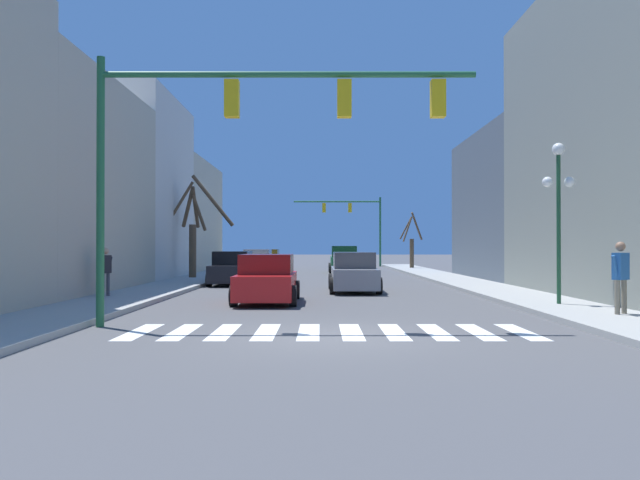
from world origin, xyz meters
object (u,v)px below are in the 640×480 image
object	(u,v)px
street_lamp_right_corner	(556,191)
street_tree_left_mid	(193,227)
car_at_intersection	(265,280)
car_parked_right_far	(256,262)
street_tree_right_mid	(410,245)
car_driving_away_lane	(266,260)
car_parked_left_near	(352,273)
car_parked_right_near	(342,260)
pedestrian_waiting_at_curb	(618,271)
car_parked_left_mid	(231,269)
traffic_signal_far	(352,215)
pedestrian_on_right_sidewalk	(103,268)
traffic_signal_near	(242,123)

from	to	relation	value
street_lamp_right_corner	street_tree_left_mid	distance (m)	20.58
car_at_intersection	car_parked_right_far	distance (m)	20.84
street_lamp_right_corner	street_tree_right_mid	world-z (taller)	street_lamp_right_corner
car_driving_away_lane	car_parked_left_near	size ratio (longest dim) A/B	0.96
car_parked_right_far	car_parked_right_near	bearing A→B (deg)	-71.39
car_parked_right_near	pedestrian_waiting_at_curb	size ratio (longest dim) A/B	2.34
car_parked_left_near	pedestrian_waiting_at_curb	xyz separation A→B (m)	(6.05, -9.65, 0.46)
car_parked_right_far	street_tree_left_mid	size ratio (longest dim) A/B	0.86
car_parked_left_mid	traffic_signal_far	bearing A→B (deg)	-15.17
car_parked_right_far	street_tree_left_mid	distance (m)	8.08
car_parked_left_mid	street_tree_right_mid	size ratio (longest dim) A/B	1.03
car_parked_left_mid	car_driving_away_lane	xyz separation A→B (m)	(-0.01, 20.26, -0.00)
street_lamp_right_corner	car_driving_away_lane	world-z (taller)	street_lamp_right_corner
car_parked_left_near	car_at_intersection	bearing A→B (deg)	148.07
traffic_signal_far	car_driving_away_lane	distance (m)	10.17
car_parked_right_near	car_driving_away_lane	bearing A→B (deg)	40.16
street_lamp_right_corner	car_parked_right_far	world-z (taller)	street_lamp_right_corner
car_driving_away_lane	pedestrian_on_right_sidewalk	world-z (taller)	pedestrian_on_right_sidewalk
pedestrian_on_right_sidewalk	street_tree_right_mid	distance (m)	30.87
traffic_signal_near	pedestrian_on_right_sidewalk	distance (m)	9.40
pedestrian_on_right_sidewalk	pedestrian_waiting_at_curb	bearing A→B (deg)	87.29
car_driving_away_lane	street_tree_left_mid	world-z (taller)	street_tree_left_mid
car_at_intersection	car_parked_left_near	distance (m)	5.78
pedestrian_waiting_at_curb	car_parked_right_near	bearing A→B (deg)	67.10
pedestrian_on_right_sidewalk	car_parked_left_near	bearing A→B (deg)	133.91
car_driving_away_lane	street_tree_left_mid	xyz separation A→B (m)	(-2.63, -16.06, 2.10)
car_parked_left_mid	car_driving_away_lane	size ratio (longest dim) A/B	0.98
car_parked_left_near	traffic_signal_near	bearing A→B (deg)	164.38
car_at_intersection	pedestrian_on_right_sidewalk	xyz separation A→B (m)	(-5.47, 0.76, 0.37)
car_parked_right_far	street_tree_right_mid	xyz separation A→B (m)	(11.18, 7.40, 1.19)
pedestrian_waiting_at_curb	car_parked_left_mid	bearing A→B (deg)	94.76
street_lamp_right_corner	car_parked_right_far	xyz separation A→B (m)	(-11.00, 22.72, -2.68)
street_tree_right_mid	traffic_signal_near	bearing A→B (deg)	-104.48
traffic_signal_near	pedestrian_waiting_at_curb	distance (m)	9.81
traffic_signal_near	car_at_intersection	bearing A→B (deg)	89.98
street_lamp_right_corner	traffic_signal_far	bearing A→B (deg)	95.88
street_lamp_right_corner	car_driving_away_lane	size ratio (longest dim) A/B	1.03
car_parked_left_mid	car_parked_left_near	world-z (taller)	same
traffic_signal_near	car_driving_away_lane	xyz separation A→B (m)	(-2.39, 35.47, -3.87)
car_parked_left_near	street_tree_right_mid	bearing A→B (deg)	-13.93
traffic_signal_far	street_tree_right_mid	bearing A→B (deg)	-61.51
traffic_signal_near	pedestrian_on_right_sidewalk	xyz separation A→B (m)	(-5.47, 6.80, -3.50)
car_at_intersection	street_tree_left_mid	world-z (taller)	street_tree_left_mid
pedestrian_waiting_at_curb	car_parked_left_near	bearing A→B (deg)	87.29
car_driving_away_lane	pedestrian_waiting_at_curb	bearing A→B (deg)	-161.40
car_parked_right_near	car_parked_left_near	bearing A→B (deg)	179.07
pedestrian_on_right_sidewalk	street_tree_right_mid	world-z (taller)	street_tree_right_mid
car_at_intersection	car_parked_left_mid	world-z (taller)	car_parked_left_mid
traffic_signal_far	street_tree_left_mid	bearing A→B (deg)	-113.81
pedestrian_waiting_at_curb	street_tree_right_mid	bearing A→B (deg)	55.72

